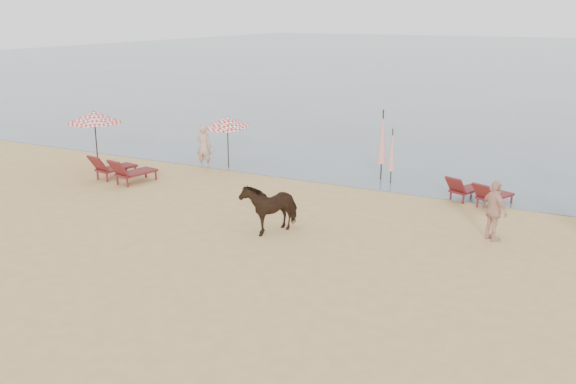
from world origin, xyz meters
name	(u,v)px	position (x,y,z in m)	size (l,w,h in m)	color
ground	(181,296)	(0.00, 0.00, 0.00)	(120.00, 120.00, 0.00)	tan
sea	(563,59)	(0.00, 80.00, 0.00)	(160.00, 140.00, 0.06)	#51606B
lounger_cluster_left	(121,169)	(-7.85, 6.86, 0.45)	(2.10, 2.04, 0.65)	maroon
lounger_cluster_right	(478,191)	(4.19, 10.09, 0.40)	(2.09, 2.05, 0.58)	maroon
umbrella_open_left_a	(94,117)	(-9.69, 7.60, 2.10)	(2.06, 2.06, 2.34)	black
umbrella_open_left_b	(227,122)	(-5.54, 10.42, 1.83)	(1.66, 1.69, 2.12)	black
umbrella_closed_left	(382,137)	(0.43, 11.43, 1.59)	(0.32, 0.32, 2.59)	black
umbrella_closed_right	(392,150)	(0.93, 11.08, 1.24)	(0.24, 0.24, 2.01)	black
cow	(270,206)	(-0.41, 4.69, 0.71)	(0.76, 1.67, 1.41)	black
beachgoer_left	(204,146)	(-6.40, 10.01, 0.86)	(0.63, 0.41, 1.71)	tan
beachgoer_right_b	(494,211)	(5.29, 6.81, 0.83)	(0.97, 0.40, 1.65)	tan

